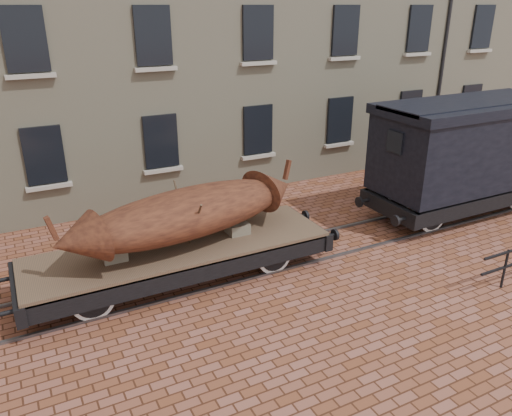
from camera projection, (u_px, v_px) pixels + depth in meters
name	position (u px, v px, depth m)	size (l,w,h in m)	color
ground	(308.00, 249.00, 13.76)	(90.00, 90.00, 0.00)	brown
rail_track	(308.00, 248.00, 13.75)	(30.00, 1.52, 0.06)	#59595E
flatcar_wagon	(180.00, 253.00, 11.91)	(8.09, 2.19, 1.22)	brown
iron_boat	(188.00, 213.00, 11.65)	(6.29, 2.70, 1.52)	brown
goods_van	(469.00, 144.00, 15.34)	(6.99, 2.55, 3.61)	black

